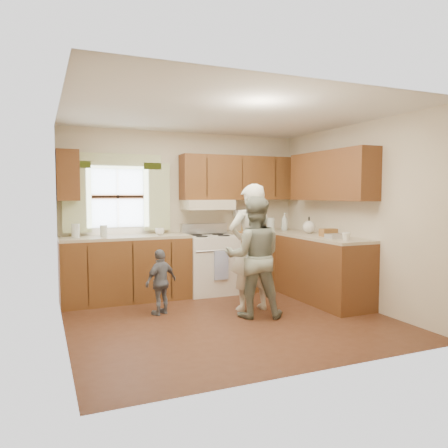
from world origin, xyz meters
name	(u,v)px	position (x,y,z in m)	size (l,w,h in m)	color
room	(229,218)	(0.00, 0.00, 1.25)	(3.80, 3.80, 3.80)	#492616
kitchen_fixtures	(238,241)	(0.61, 1.08, 0.84)	(3.80, 2.25, 2.15)	#4D2410
stove	(210,263)	(0.30, 1.44, 0.47)	(0.76, 0.67, 1.07)	silver
woman_left	(251,247)	(0.44, 0.29, 0.84)	(0.61, 0.40, 1.67)	silver
woman_right	(254,257)	(0.34, 0.00, 0.76)	(0.73, 0.57, 1.51)	#25392D
child	(161,282)	(-0.71, 0.55, 0.42)	(0.49, 0.21, 0.84)	slate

